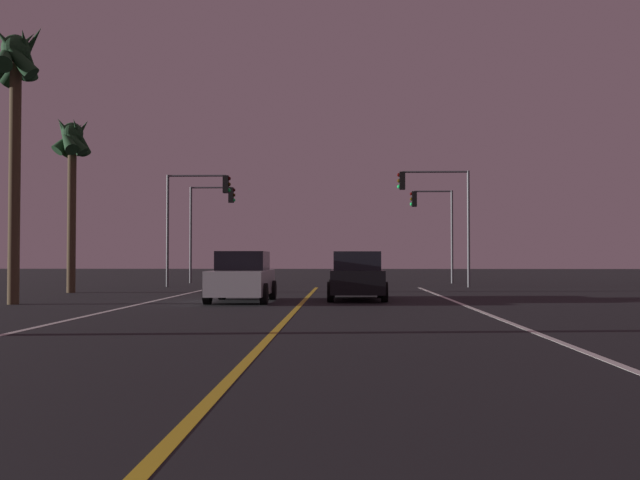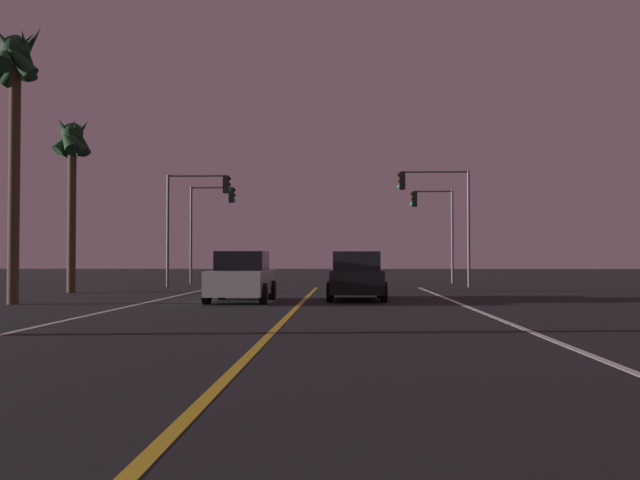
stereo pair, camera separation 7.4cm
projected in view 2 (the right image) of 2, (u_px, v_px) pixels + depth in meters
The scene contains 11 objects.
lane_edge_right at pixel (525, 329), 14.55m from camera, with size 0.16×41.75×0.01m, color silver.
lane_edge_left at pixel (33, 327), 14.91m from camera, with size 0.16×41.75×0.01m, color silver.
lane_center_divider at pixel (276, 328), 14.73m from camera, with size 0.16×41.75×0.01m, color gold.
car_oncoming at pixel (242, 277), 23.80m from camera, with size 2.02×4.30×1.70m.
car_ahead_far at pixel (356, 277), 24.96m from camera, with size 2.02×4.30×1.70m.
traffic_light_near_right at pixel (435, 201), 35.98m from camera, with size 3.68×0.36×5.92m.
traffic_light_near_left at pixel (197, 204), 36.42m from camera, with size 3.34×0.36×5.77m.
traffic_light_far_right at pixel (433, 215), 41.45m from camera, with size 2.52×0.36×5.45m.
traffic_light_far_left at pixel (212, 212), 41.92m from camera, with size 2.72×0.36×5.72m.
palm_tree_left_mid at pixel (15, 79), 22.74m from camera, with size 2.25×2.21×9.10m.
palm_tree_left_far at pixel (72, 151), 30.30m from camera, with size 1.93×2.03×7.58m.
Camera 2 is at (1.45, 0.15, 1.46)m, focal length 39.78 mm.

